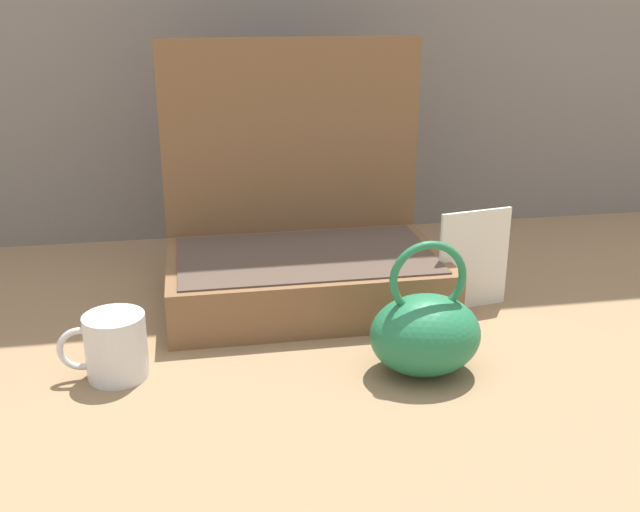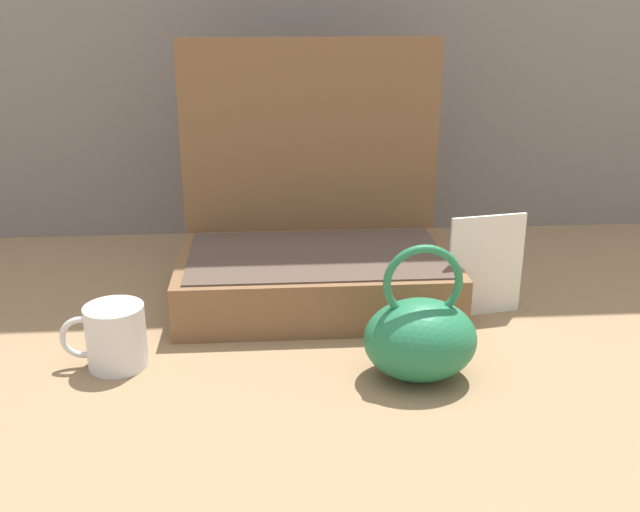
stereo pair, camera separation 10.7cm
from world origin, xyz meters
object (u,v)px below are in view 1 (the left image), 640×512
Objects in this scene: teal_pouch_handbag at (425,332)px; coffee_mug at (114,346)px; open_suitcase at (302,243)px; info_card_left at (474,260)px.

teal_pouch_handbag reaches higher than coffee_mug.
open_suitcase reaches higher than info_card_left.
info_card_left reaches higher than coffee_mug.
open_suitcase reaches higher than coffee_mug.
info_card_left is at bearing 53.79° from teal_pouch_handbag.
open_suitcase is at bearing 39.18° from coffee_mug.
open_suitcase is at bearing 148.89° from info_card_left.
open_suitcase is at bearing 112.14° from teal_pouch_handbag.
open_suitcase is 2.37× the size of teal_pouch_handbag.
coffee_mug is 0.71× the size of info_card_left.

